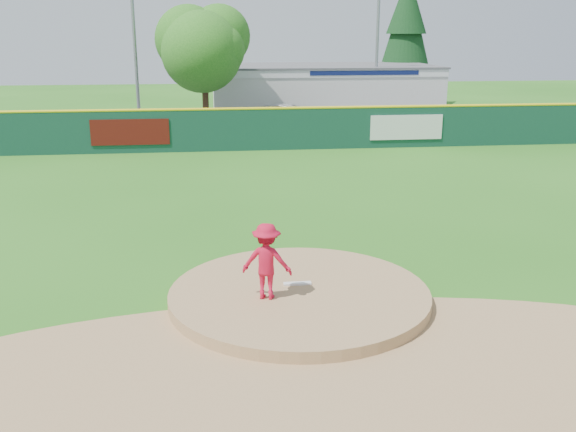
{
  "coord_description": "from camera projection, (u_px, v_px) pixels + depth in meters",
  "views": [
    {
      "loc": [
        -1.74,
        -12.46,
        5.49
      ],
      "look_at": [
        0.0,
        2.0,
        1.3
      ],
      "focal_mm": 40.0,
      "sensor_mm": 36.0,
      "label": 1
    }
  ],
  "objects": [
    {
      "name": "pool_building_grp",
      "position": [
        322.0,
        89.0,
        44.36
      ],
      "size": [
        15.2,
        8.2,
        3.31
      ],
      "color": "silver",
      "rests_on": "ground"
    },
    {
      "name": "parking_lot",
      "position": [
        239.0,
        125.0,
        39.36
      ],
      "size": [
        44.0,
        16.0,
        0.02
      ],
      "primitive_type": "cube",
      "color": "#38383A",
      "rests_on": "ground"
    },
    {
      "name": "light_pole_right",
      "position": [
        378.0,
        31.0,
        40.77
      ],
      "size": [
        1.75,
        0.25,
        10.0
      ],
      "color": "gray",
      "rests_on": "ground"
    },
    {
      "name": "infield_dirt_arc",
      "position": [
        324.0,
        372.0,
        10.74
      ],
      "size": [
        15.4,
        15.4,
        0.01
      ],
      "primitive_type": "cylinder",
      "color": "#9E774C",
      "rests_on": "ground"
    },
    {
      "name": "pitcher",
      "position": [
        267.0,
        261.0,
        12.93
      ],
      "size": [
        1.14,
        0.84,
        1.58
      ],
      "primitive_type": "imported",
      "rotation": [
        0.0,
        0.0,
        2.87
      ],
      "color": "red",
      "rests_on": "pitchers_mound"
    },
    {
      "name": "fence_banners",
      "position": [
        272.0,
        130.0,
        30.55
      ],
      "size": [
        16.85,
        0.04,
        1.2
      ],
      "color": "#54110C",
      "rests_on": "ground"
    },
    {
      "name": "ground",
      "position": [
        299.0,
        301.0,
        13.6
      ],
      "size": [
        120.0,
        120.0,
        0.0
      ],
      "primitive_type": "plane",
      "color": "#286B19",
      "rests_on": "ground"
    },
    {
      "name": "deciduous_tree",
      "position": [
        204.0,
        49.0,
        35.97
      ],
      "size": [
        5.6,
        5.6,
        7.36
      ],
      "color": "#382314",
      "rests_on": "ground"
    },
    {
      "name": "conifer_tree",
      "position": [
        406.0,
        31.0,
        47.91
      ],
      "size": [
        4.4,
        4.4,
        9.5
      ],
      "color": "#382314",
      "rests_on": "ground"
    },
    {
      "name": "van",
      "position": [
        288.0,
        115.0,
        38.17
      ],
      "size": [
        5.36,
        4.0,
        1.35
      ],
      "primitive_type": "imported",
      "rotation": [
        0.0,
        0.0,
        1.16
      ],
      "color": "silver",
      "rests_on": "parking_lot"
    },
    {
      "name": "outfield_fence",
      "position": [
        248.0,
        128.0,
        30.48
      ],
      "size": [
        40.0,
        0.14,
        2.07
      ],
      "color": "#123B2D",
      "rests_on": "ground"
    },
    {
      "name": "pitchers_mound",
      "position": [
        299.0,
        301.0,
        13.6
      ],
      "size": [
        5.5,
        5.5,
        0.5
      ],
      "primitive_type": "cylinder",
      "color": "#9E774C",
      "rests_on": "ground"
    },
    {
      "name": "pitching_rubber",
      "position": [
        297.0,
        283.0,
        13.82
      ],
      "size": [
        0.6,
        0.15,
        0.04
      ],
      "primitive_type": "cube",
      "color": "white",
      "rests_on": "pitchers_mound"
    },
    {
      "name": "light_pole_left",
      "position": [
        133.0,
        22.0,
        37.0
      ],
      "size": [
        1.75,
        0.25,
        11.0
      ],
      "color": "gray",
      "rests_on": "ground"
    }
  ]
}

